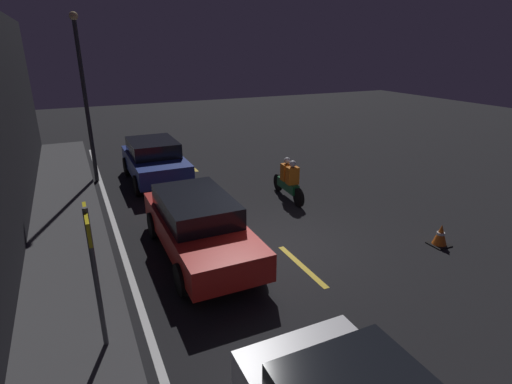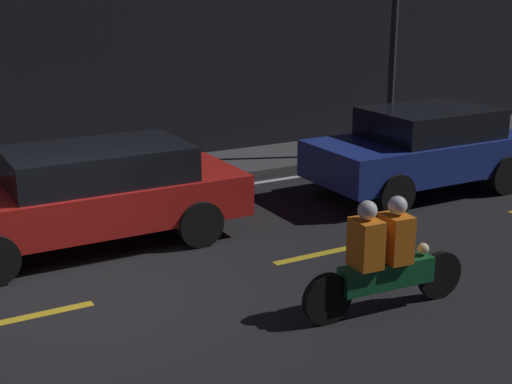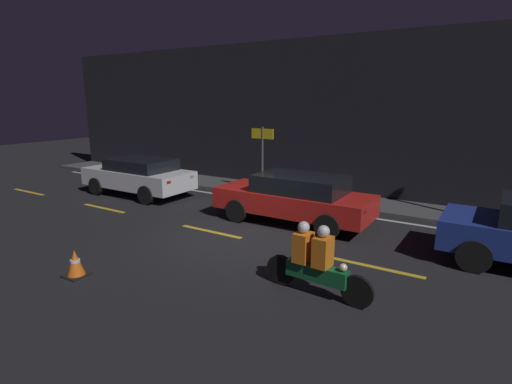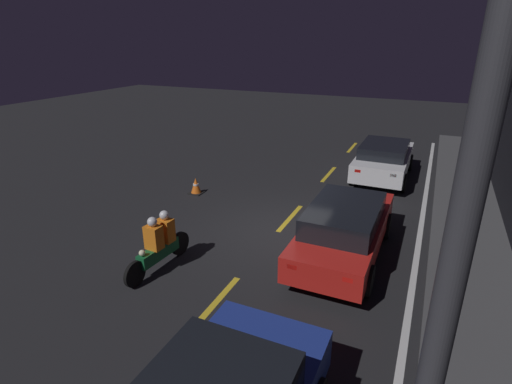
{
  "view_description": "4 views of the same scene",
  "coord_description": "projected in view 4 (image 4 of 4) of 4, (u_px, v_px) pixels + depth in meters",
  "views": [
    {
      "loc": [
        -7.76,
        4.32,
        4.73
      ],
      "look_at": [
        1.43,
        0.02,
        0.99
      ],
      "focal_mm": 28.0,
      "sensor_mm": 36.0,
      "label": 1
    },
    {
      "loc": [
        -2.06,
        -7.66,
        3.66
      ],
      "look_at": [
        1.98,
        -0.41,
        1.19
      ],
      "focal_mm": 50.0,
      "sensor_mm": 36.0,
      "label": 2
    },
    {
      "loc": [
        5.53,
        -8.12,
        3.52
      ],
      "look_at": [
        0.12,
        0.52,
        1.15
      ],
      "focal_mm": 28.0,
      "sensor_mm": 36.0,
      "label": 3
    },
    {
      "loc": [
        9.3,
        3.53,
        5.04
      ],
      "look_at": [
        0.3,
        -0.53,
        1.21
      ],
      "focal_mm": 28.0,
      "sensor_mm": 36.0,
      "label": 4
    }
  ],
  "objects": [
    {
      "name": "motorcycle",
      "position": [
        159.0,
        243.0,
        9.13
      ],
      "size": [
        2.14,
        0.4,
        1.36
      ],
      "rotation": [
        0.0,
        0.0,
        -0.07
      ],
      "color": "black",
      "rests_on": "ground"
    },
    {
      "name": "lane_solid_kerb",
      "position": [
        416.0,
        260.0,
        9.7
      ],
      "size": [
        25.2,
        0.14,
        0.01
      ],
      "color": "silver",
      "rests_on": "ground"
    },
    {
      "name": "taxi_red",
      "position": [
        345.0,
        228.0,
        9.58
      ],
      "size": [
        4.57,
        1.85,
        1.43
      ],
      "rotation": [
        0.0,
        0.0,
        3.14
      ],
      "color": "red",
      "rests_on": "ground"
    },
    {
      "name": "lane_dash_d",
      "position": [
        215.0,
        303.0,
        8.11
      ],
      "size": [
        2.0,
        0.14,
        0.01
      ],
      "color": "gold",
      "rests_on": "ground"
    },
    {
      "name": "ground_plane",
      "position": [
        278.0,
        232.0,
        11.08
      ],
      "size": [
        56.0,
        56.0,
        0.0
      ],
      "primitive_type": "plane",
      "color": "black"
    },
    {
      "name": "lane_dash_a",
      "position": [
        352.0,
        147.0,
        19.58
      ],
      "size": [
        2.0,
        0.14,
        0.01
      ],
      "color": "gold",
      "rests_on": "ground"
    },
    {
      "name": "shop_sign",
      "position": [
        460.0,
        168.0,
        10.44
      ],
      "size": [
        0.9,
        0.08,
        2.4
      ],
      "color": "#4C4C51",
      "rests_on": "raised_curb"
    },
    {
      "name": "lane_dash_b",
      "position": [
        329.0,
        174.0,
        15.75
      ],
      "size": [
        2.0,
        0.14,
        0.01
      ],
      "color": "gold",
      "rests_on": "ground"
    },
    {
      "name": "traffic_cone_near",
      "position": [
        196.0,
        186.0,
        13.74
      ],
      "size": [
        0.46,
        0.46,
        0.56
      ],
      "color": "black",
      "rests_on": "ground"
    },
    {
      "name": "raised_curb",
      "position": [
        471.0,
        268.0,
        9.22
      ],
      "size": [
        28.0,
        1.86,
        0.16
      ],
      "color": "#424244",
      "rests_on": "ground"
    },
    {
      "name": "lane_dash_c",
      "position": [
        290.0,
        218.0,
        11.93
      ],
      "size": [
        2.0,
        0.14,
        0.01
      ],
      "color": "gold",
      "rests_on": "ground"
    },
    {
      "name": "sedan_white",
      "position": [
        384.0,
        159.0,
        15.11
      ],
      "size": [
        4.3,
        1.93,
        1.38
      ],
      "rotation": [
        0.0,
        0.0,
        3.14
      ],
      "color": "silver",
      "rests_on": "ground"
    }
  ]
}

